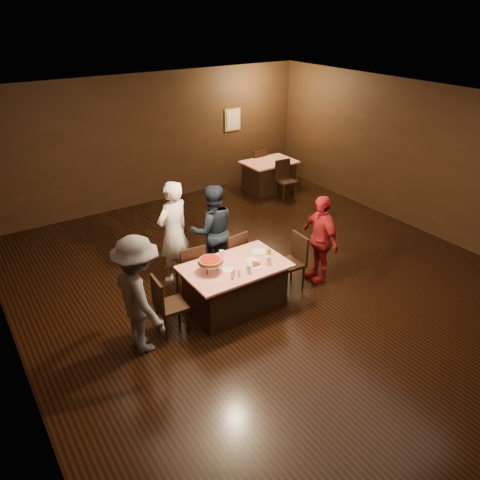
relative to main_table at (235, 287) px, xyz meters
name	(u,v)px	position (x,y,z in m)	size (l,w,h in m)	color
room	(289,172)	(0.88, -0.13, 1.75)	(10.00, 10.04, 3.02)	black
main_table	(235,287)	(0.00, 0.00, 0.00)	(1.60, 1.00, 0.77)	red
back_table	(269,176)	(3.57, 3.89, 0.00)	(1.30, 0.90, 0.77)	red
chair_far_left	(190,269)	(-0.40, 0.75, 0.09)	(0.42, 0.42, 0.95)	black
chair_far_right	(231,256)	(0.40, 0.75, 0.09)	(0.42, 0.42, 0.95)	black
chair_end_left	(171,305)	(-1.10, 0.00, 0.09)	(0.42, 0.42, 0.95)	black
chair_end_right	(290,262)	(1.10, 0.00, 0.09)	(0.42, 0.42, 0.95)	black
chair_back_near	(286,180)	(3.57, 3.19, 0.09)	(0.42, 0.42, 0.95)	black
chair_back_far	(255,166)	(3.57, 4.49, 0.09)	(0.42, 0.42, 0.95)	black
diner_white_jacket	(173,232)	(-0.38, 1.31, 0.52)	(0.66, 0.43, 1.81)	white
diner_navy_hoodie	(213,230)	(0.28, 1.14, 0.45)	(0.81, 0.63, 1.67)	#161F30
diner_grey_knit	(139,295)	(-1.59, -0.09, 0.48)	(1.12, 0.64, 1.73)	#4F4F53
diner_red_shirt	(320,239)	(1.69, -0.06, 0.40)	(0.92, 0.38, 1.56)	#A81C23
pizza_stand	(210,261)	(-0.40, 0.05, 0.57)	(0.38, 0.38, 0.22)	black
plate_with_slice	(255,265)	(0.25, -0.18, 0.41)	(0.25, 0.25, 0.06)	white
plate_empty	(258,252)	(0.55, 0.15, 0.39)	(0.25, 0.25, 0.01)	white
glass_front_left	(249,269)	(0.05, -0.30, 0.46)	(0.08, 0.08, 0.14)	silver
glass_front_right	(268,260)	(0.45, -0.25, 0.46)	(0.08, 0.08, 0.14)	silver
glass_amber	(268,253)	(0.60, -0.05, 0.46)	(0.08, 0.08, 0.14)	#BF7F26
glass_back	(222,255)	(-0.05, 0.30, 0.46)	(0.08, 0.08, 0.14)	silver
condiments	(235,274)	(-0.18, -0.28, 0.43)	(0.17, 0.10, 0.09)	silver
napkin_center	(251,260)	(0.30, 0.00, 0.39)	(0.16, 0.16, 0.01)	white
napkin_left	(228,270)	(-0.15, -0.05, 0.39)	(0.16, 0.16, 0.01)	white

